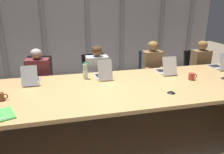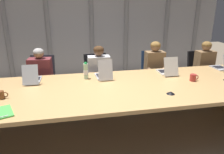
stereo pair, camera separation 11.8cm
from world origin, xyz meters
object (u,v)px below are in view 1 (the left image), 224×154
at_px(person_center, 98,74).
at_px(conference_mic_right_side, 171,92).
at_px(coffee_mug_near, 192,77).
at_px(laptop_right_mid, 165,70).
at_px(laptop_right_end, 219,65).
at_px(person_left_mid, 38,79).
at_px(water_bottle_primary, 85,72).
at_px(coffee_mug_far, 1,97).
at_px(office_chair_right_mid, 150,81).
at_px(laptop_left_mid, 31,79).
at_px(office_chair_right_end, 196,78).
at_px(laptop_center, 103,74).
at_px(office_chair_left_mid, 40,91).
at_px(person_right_mid, 153,69).
at_px(person_right_end, 203,66).
at_px(office_chair_center, 96,86).
at_px(spiral_notepad, 2,115).

xyz_separation_m(person_center, conference_mic_right_side, (0.75, -1.32, 0.11)).
bearing_deg(coffee_mug_near, laptop_right_mid, 120.03).
height_order(laptop_right_end, person_left_mid, person_left_mid).
distance_m(water_bottle_primary, coffee_mug_far, 1.23).
height_order(coffee_mug_near, coffee_mug_far, coffee_mug_near).
height_order(water_bottle_primary, coffee_mug_far, water_bottle_primary).
bearing_deg(person_left_mid, office_chair_right_mid, 100.16).
height_order(laptop_left_mid, person_center, person_center).
xyz_separation_m(person_center, coffee_mug_far, (-1.38, -1.05, 0.14)).
bearing_deg(office_chair_right_mid, laptop_right_end, 66.94).
height_order(laptop_left_mid, office_chair_right_end, laptop_left_mid).
relative_size(laptop_center, laptop_right_mid, 1.00).
distance_m(laptop_left_mid, laptop_center, 1.08).
height_order(laptop_center, conference_mic_right_side, laptop_center).
relative_size(office_chair_left_mid, person_right_mid, 0.81).
xyz_separation_m(person_center, person_right_end, (2.17, -0.00, 0.00)).
bearing_deg(office_chair_center, conference_mic_right_side, 19.19).
xyz_separation_m(person_right_end, water_bottle_primary, (-2.46, -0.49, 0.21)).
bearing_deg(coffee_mug_near, coffee_mug_far, -177.33).
height_order(laptop_right_mid, laptop_right_end, laptop_right_mid).
relative_size(office_chair_center, person_right_mid, 0.80).
distance_m(office_chair_center, person_left_mid, 1.09).
bearing_deg(office_chair_right_mid, conference_mic_right_side, -5.22).
bearing_deg(person_right_mid, coffee_mug_near, 15.70).
height_order(laptop_left_mid, coffee_mug_near, laptop_left_mid).
bearing_deg(laptop_left_mid, person_right_end, -80.71).
height_order(office_chair_center, office_chair_right_end, office_chair_center).
distance_m(office_chair_right_mid, person_right_end, 1.12).
relative_size(office_chair_right_end, person_left_mid, 0.80).
bearing_deg(laptop_center, person_left_mid, 60.34).
distance_m(office_chair_center, office_chair_right_end, 2.18).
bearing_deg(person_right_end, conference_mic_right_side, -49.71).
xyz_separation_m(person_left_mid, conference_mic_right_side, (1.80, -1.32, 0.12)).
distance_m(person_right_mid, water_bottle_primary, 1.47).
relative_size(laptop_center, person_right_end, 0.36).
relative_size(office_chair_right_mid, coffee_mug_far, 7.77).
bearing_deg(office_chair_right_mid, coffee_mug_far, -55.84).
height_order(person_left_mid, person_right_end, person_right_end).
distance_m(person_center, person_right_mid, 1.08).
bearing_deg(office_chair_right_mid, water_bottle_primary, -56.50).
xyz_separation_m(office_chair_left_mid, person_center, (1.05, -0.16, 0.29)).
bearing_deg(water_bottle_primary, laptop_left_mid, 179.14).
xyz_separation_m(water_bottle_primary, coffee_mug_near, (1.59, -0.42, -0.07)).
distance_m(person_center, conference_mic_right_side, 1.52).
bearing_deg(office_chair_left_mid, person_left_mid, 10.55).
xyz_separation_m(person_right_mid, water_bottle_primary, (-1.37, -0.50, 0.19)).
distance_m(water_bottle_primary, spiral_notepad, 1.39).
relative_size(laptop_right_mid, laptop_right_end, 1.00).
xyz_separation_m(laptop_center, office_chair_right_end, (2.18, 0.67, -0.46)).
relative_size(laptop_left_mid, office_chair_left_mid, 0.42).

